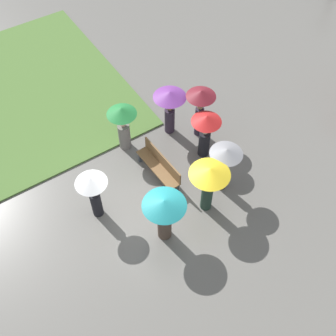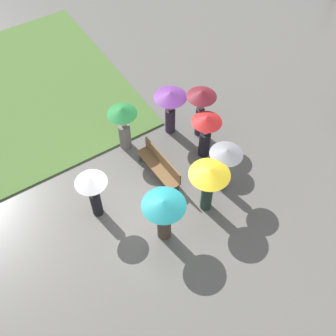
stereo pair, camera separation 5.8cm
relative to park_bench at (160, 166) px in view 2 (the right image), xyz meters
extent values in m
plane|color=#66635E|center=(0.91, -0.81, -0.47)|extent=(90.00, 90.00, 0.00)
cube|color=#4C7033|center=(-5.99, -1.97, -0.44)|extent=(8.39, 6.53, 0.06)
cube|color=brown|center=(0.00, -0.07, -0.05)|extent=(1.87, 0.49, 0.05)
cube|color=brown|center=(0.00, 0.11, 0.20)|extent=(1.86, 0.12, 0.45)
cube|color=#383D42|center=(-0.82, -0.10, -0.27)|extent=(0.09, 0.38, 0.40)
cube|color=#383D42|center=(0.83, -0.04, -0.27)|extent=(0.09, 0.38, 0.40)
cylinder|color=#1E3328|center=(1.75, 0.52, 0.05)|extent=(0.42, 0.42, 1.05)
sphere|color=brown|center=(1.75, 0.52, 0.69)|extent=(0.23, 0.23, 0.23)
cylinder|color=#4C4C4F|center=(1.75, 0.52, 0.98)|extent=(0.02, 0.02, 0.35)
cone|color=gold|center=(1.75, 0.52, 1.28)|extent=(1.16, 1.16, 0.25)
cylinder|color=black|center=(0.04, 1.68, 0.02)|extent=(0.46, 0.46, 0.98)
sphere|color=tan|center=(0.04, 1.68, 0.60)|extent=(0.19, 0.19, 0.19)
cylinder|color=#4C4C4F|center=(0.04, 1.68, 0.87)|extent=(0.02, 0.02, 0.35)
cone|color=red|center=(0.04, 1.68, 1.17)|extent=(0.95, 0.95, 0.23)
cylinder|color=#2D2333|center=(-0.79, 2.07, 0.11)|extent=(0.31, 0.31, 1.17)
sphere|color=#997051|center=(-0.79, 2.07, 0.79)|extent=(0.20, 0.20, 0.20)
cylinder|color=#4C4C4F|center=(-0.79, 2.07, 1.07)|extent=(0.02, 0.02, 0.35)
cone|color=maroon|center=(-0.79, 2.07, 1.36)|extent=(0.96, 0.96, 0.23)
cylinder|color=#2D2333|center=(-1.44, 1.32, 0.02)|extent=(0.45, 0.45, 0.99)
sphere|color=brown|center=(-1.44, 1.32, 0.63)|extent=(0.23, 0.23, 0.23)
cylinder|color=#4C4C4F|center=(-1.44, 1.32, 0.92)|extent=(0.02, 0.02, 0.35)
cone|color=#703389|center=(-1.44, 1.32, 1.20)|extent=(1.08, 1.08, 0.21)
cylinder|color=slate|center=(-1.67, -0.31, 0.02)|extent=(0.56, 0.56, 0.98)
sphere|color=tan|center=(-1.67, -0.31, 0.60)|extent=(0.19, 0.19, 0.19)
cylinder|color=#4C4C4F|center=(-1.67, -0.31, 0.87)|extent=(0.02, 0.02, 0.35)
cone|color=#237A38|center=(-1.67, -0.31, 1.17)|extent=(0.95, 0.95, 0.24)
cylinder|color=#47382D|center=(1.87, -1.04, 0.02)|extent=(0.55, 0.55, 0.98)
sphere|color=beige|center=(1.87, -1.04, 0.62)|extent=(0.23, 0.23, 0.23)
cylinder|color=#4C4C4F|center=(1.87, -1.04, 0.91)|extent=(0.02, 0.02, 0.35)
cone|color=#197075|center=(1.87, -1.04, 1.20)|extent=(1.20, 1.20, 0.22)
cylinder|color=black|center=(1.42, 1.36, 0.04)|extent=(0.34, 0.34, 1.03)
sphere|color=beige|center=(1.42, 1.36, 0.67)|extent=(0.22, 0.22, 0.22)
cylinder|color=#4C4C4F|center=(1.42, 1.36, 0.96)|extent=(0.02, 0.02, 0.35)
cone|color=gray|center=(1.42, 1.36, 1.23)|extent=(0.97, 0.97, 0.18)
cylinder|color=black|center=(0.18, -2.30, 0.02)|extent=(0.45, 0.45, 0.98)
sphere|color=brown|center=(0.18, -2.30, 0.62)|extent=(0.21, 0.21, 0.21)
cylinder|color=#4C4C4F|center=(0.18, -2.30, 0.90)|extent=(0.02, 0.02, 0.35)
cone|color=white|center=(0.18, -2.30, 1.19)|extent=(0.90, 0.90, 0.24)
camera|label=1|loc=(6.83, -4.17, 10.37)|focal=45.00mm
camera|label=2|loc=(6.86, -4.12, 10.37)|focal=45.00mm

